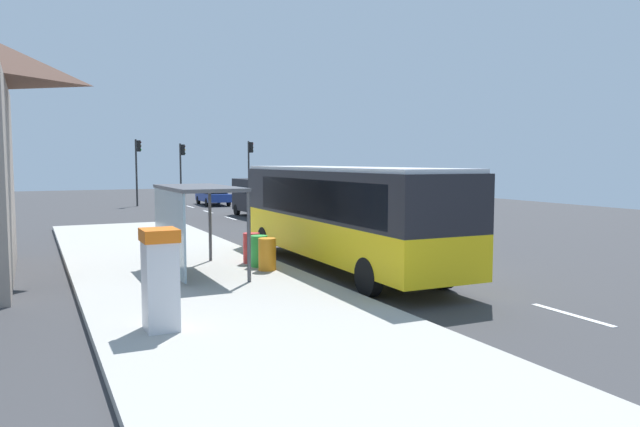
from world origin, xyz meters
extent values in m
cube|color=#38383A|center=(0.00, 14.00, -0.02)|extent=(56.00, 92.00, 0.04)
cube|color=#ADAAA3|center=(-6.40, 2.00, 0.09)|extent=(6.20, 30.00, 0.18)
cube|color=silver|center=(0.25, -6.00, 0.01)|extent=(0.16, 2.20, 0.01)
cube|color=silver|center=(0.25, -1.00, 0.01)|extent=(0.16, 2.20, 0.01)
cube|color=silver|center=(0.25, 4.00, 0.01)|extent=(0.16, 2.20, 0.01)
cube|color=silver|center=(0.25, 9.00, 0.01)|extent=(0.16, 2.20, 0.01)
cube|color=silver|center=(0.25, 14.00, 0.01)|extent=(0.16, 2.20, 0.01)
cube|color=silver|center=(0.25, 19.00, 0.01)|extent=(0.16, 2.20, 0.01)
cube|color=silver|center=(0.25, 24.00, 0.01)|extent=(0.16, 2.20, 0.01)
cube|color=silver|center=(0.25, 29.00, 0.01)|extent=(0.16, 2.20, 0.01)
cube|color=yellow|center=(-1.70, 1.18, 1.07)|extent=(2.68, 11.04, 1.15)
cube|color=black|center=(-1.70, 1.18, 2.38)|extent=(2.68, 11.04, 1.45)
cube|color=silver|center=(-1.70, 1.18, 3.15)|extent=(2.55, 10.82, 0.12)
cube|color=black|center=(-1.61, 6.63, 2.30)|extent=(2.30, 0.16, 1.22)
cube|color=black|center=(-2.92, 0.70, 2.30)|extent=(0.22, 8.58, 1.10)
cylinder|color=black|center=(-2.77, 5.10, 0.50)|extent=(0.30, 1.00, 1.00)
cylinder|color=black|center=(-0.51, 5.07, 0.50)|extent=(0.30, 1.00, 1.00)
cylinder|color=black|center=(-2.89, -2.50, 0.50)|extent=(0.30, 1.00, 1.00)
cylinder|color=black|center=(-0.63, -2.53, 0.50)|extent=(0.30, 1.00, 1.00)
cube|color=black|center=(2.20, 18.83, 1.32)|extent=(2.19, 5.27, 1.96)
cube|color=black|center=(2.20, 18.83, 1.66)|extent=(2.15, 3.19, 0.44)
cylinder|color=black|center=(3.17, 16.86, 0.34)|extent=(0.24, 0.69, 0.68)
cylinder|color=black|center=(1.37, 16.80, 0.34)|extent=(0.24, 0.69, 0.68)
cylinder|color=black|center=(3.03, 20.86, 0.34)|extent=(0.24, 0.69, 0.68)
cylinder|color=black|center=(1.23, 20.79, 0.34)|extent=(0.24, 0.69, 0.68)
cube|color=navy|center=(2.30, 30.02, 0.62)|extent=(1.95, 4.46, 0.60)
cube|color=black|center=(2.29, 29.82, 1.22)|extent=(1.66, 2.43, 0.60)
cylinder|color=black|center=(1.53, 31.55, 0.32)|extent=(0.22, 0.65, 0.64)
cylinder|color=black|center=(3.17, 31.49, 0.32)|extent=(0.22, 0.65, 0.64)
cylinder|color=black|center=(1.43, 28.55, 0.32)|extent=(0.22, 0.65, 0.64)
cylinder|color=black|center=(3.07, 28.49, 0.32)|extent=(0.22, 0.65, 0.64)
cube|color=silver|center=(-8.26, -3.84, 1.03)|extent=(0.60, 0.70, 1.70)
cube|color=orange|center=(-8.26, -3.84, 2.00)|extent=(0.66, 0.76, 0.24)
cube|color=black|center=(-7.95, -3.84, 1.30)|extent=(0.03, 0.36, 0.44)
cylinder|color=orange|center=(-4.20, 1.15, 0.66)|extent=(0.52, 0.52, 0.95)
cylinder|color=green|center=(-4.20, 1.85, 0.66)|extent=(0.52, 0.52, 0.95)
cylinder|color=red|center=(-4.20, 2.55, 0.66)|extent=(0.52, 0.52, 0.95)
cylinder|color=#2D2D2D|center=(5.40, 30.50, 2.49)|extent=(0.14, 0.14, 4.99)
cube|color=black|center=(5.62, 30.50, 4.49)|extent=(0.24, 0.28, 0.84)
sphere|color=red|center=(5.74, 30.50, 4.77)|extent=(0.16, 0.16, 0.16)
sphere|color=#3C2C03|center=(5.74, 30.50, 4.49)|extent=(0.16, 0.16, 0.16)
sphere|color=black|center=(5.74, 30.50, 4.21)|extent=(0.16, 0.16, 0.16)
cylinder|color=#2D2D2D|center=(-3.20, 31.30, 2.51)|extent=(0.14, 0.14, 5.03)
cube|color=black|center=(-2.98, 31.30, 4.53)|extent=(0.24, 0.28, 0.84)
sphere|color=#360606|center=(-2.86, 31.30, 4.81)|extent=(0.16, 0.16, 0.16)
sphere|color=#3C2C03|center=(-2.86, 31.30, 4.53)|extent=(0.16, 0.16, 0.16)
sphere|color=green|center=(-2.86, 31.30, 4.25)|extent=(0.16, 0.16, 0.16)
cylinder|color=#2D2D2D|center=(0.30, 32.10, 2.39)|extent=(0.14, 0.14, 4.78)
cube|color=black|center=(0.52, 32.10, 4.28)|extent=(0.24, 0.28, 0.84)
sphere|color=#360606|center=(0.64, 32.10, 4.56)|extent=(0.16, 0.16, 0.16)
sphere|color=#F2B20C|center=(0.64, 32.10, 4.28)|extent=(0.16, 0.16, 0.16)
sphere|color=black|center=(0.64, 32.10, 4.00)|extent=(0.16, 0.16, 0.16)
cube|color=#4C4C51|center=(-6.10, 1.64, 2.63)|extent=(1.80, 4.00, 0.10)
cube|color=#8CA5B2|center=(-6.95, 1.64, 1.43)|extent=(0.06, 3.80, 2.30)
cylinder|color=#4C4C51|center=(-5.25, -0.26, 1.40)|extent=(0.10, 0.10, 2.44)
cylinder|color=#4C4C51|center=(-5.25, 3.54, 1.40)|extent=(0.10, 0.10, 2.44)
camera|label=1|loc=(-10.41, -15.25, 3.39)|focal=33.61mm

